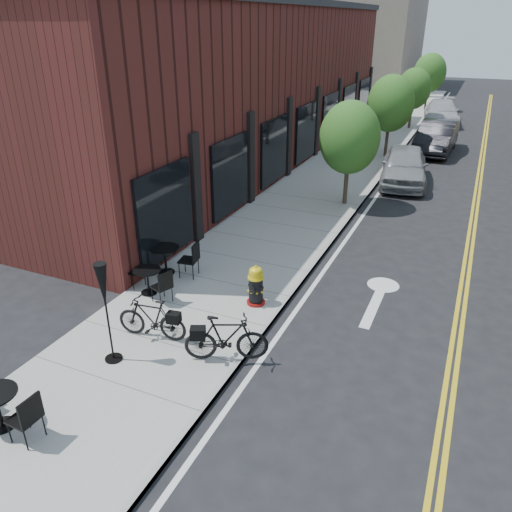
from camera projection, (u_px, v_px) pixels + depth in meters
The scene contains 17 objects.
ground at pixel (267, 331), 11.46m from camera, with size 120.00×120.00×0.00m, color black.
sidewalk_near at pixel (317, 192), 20.41m from camera, with size 4.00×70.00×0.12m, color #9E9B93.
building_near at pixel (257, 88), 23.88m from camera, with size 5.00×28.00×7.00m, color #4B1D18.
bg_building_left at pixel (376, 35), 51.82m from camera, with size 8.00×14.00×10.00m, color #726656.
tree_near_a at pixel (350, 138), 17.98m from camera, with size 2.20×2.20×3.81m.
tree_near_b at pixel (391, 104), 24.53m from camera, with size 2.30×2.30×3.98m.
tree_near_c at pixel (414, 89), 31.20m from camera, with size 2.10×2.10×3.67m.
tree_near_d at pixel (430, 73), 37.68m from camera, with size 2.40×2.40×4.11m.
fire_hydrant at pixel (256, 286), 12.13m from camera, with size 0.53×0.53×1.04m.
bicycle_left at pixel (152, 318), 10.83m from camera, with size 0.45×1.60×0.96m, color black.
bicycle_right at pixel (226, 338), 10.10m from camera, with size 0.49×1.72×1.04m, color black.
bistro_set_b at pixel (148, 278), 12.61m from camera, with size 1.66×0.97×0.88m.
bistro_set_c at pixel (165, 256), 13.61m from camera, with size 1.88×0.91×0.99m.
patio_umbrella at pixel (104, 293), 9.63m from camera, with size 0.36×0.36×2.21m.
parked_car_a at pixel (404, 165), 21.40m from camera, with size 1.88×4.66×1.59m, color gray.
parked_car_b at pixel (436, 137), 26.40m from camera, with size 1.73×4.95×1.63m, color black.
parked_car_c at pixel (441, 112), 33.69m from camera, with size 2.15×5.29×1.53m, color #B8B8BE.
Camera 1 is at (3.67, -8.88, 6.49)m, focal length 35.00 mm.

